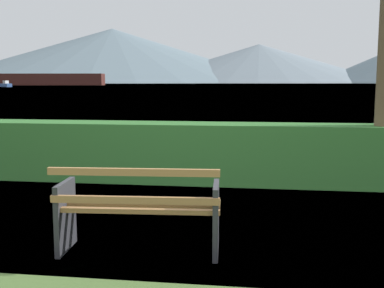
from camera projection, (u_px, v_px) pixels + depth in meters
The scene contains 7 objects.
ground_plane at pixel (141, 251), 4.63m from camera, with size 1400.00×1400.00×0.00m, color #4C6B33.
water_surface at pixel (258, 84), 308.36m from camera, with size 620.00×620.00×0.00m, color slate.
park_bench at pixel (139, 210), 4.52m from camera, with size 1.57×0.67×0.87m.
hedge_row at pixel (189, 152), 7.80m from camera, with size 13.08×0.78×0.96m, color #387A33.
cargo_ship_large at pixel (14, 75), 212.32m from camera, with size 69.08×16.95×15.85m.
fishing_boat_near at pixel (6, 85), 144.54m from camera, with size 5.23×4.68×1.95m.
distant_hills at pixel (221, 56), 572.53m from camera, with size 765.95×434.69×67.83m.
Camera 1 is at (1.11, -4.34, 1.63)m, focal length 44.78 mm.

